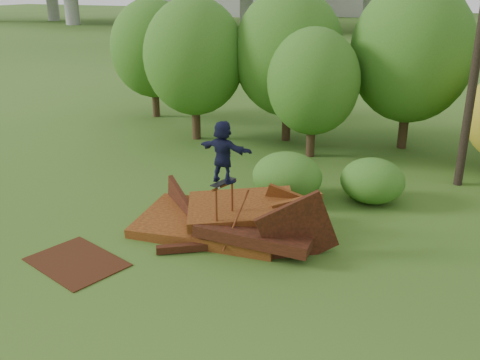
% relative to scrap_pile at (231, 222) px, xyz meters
% --- Properties ---
extents(ground, '(240.00, 240.00, 0.00)m').
position_rel_scrap_pile_xyz_m(ground, '(1.07, -1.97, -0.36)').
color(ground, '#2D5116').
rests_on(ground, ground).
extents(scrap_pile, '(5.67, 3.57, 2.15)m').
position_rel_scrap_pile_xyz_m(scrap_pile, '(0.00, 0.00, 0.00)').
color(scrap_pile, '#401B0B').
rests_on(scrap_pile, ground).
extents(grind_rail, '(0.31, 0.92, 1.64)m').
position_rel_scrap_pile_xyz_m(grind_rail, '(0.06, -0.52, 0.64)').
color(grind_rail, '#682D10').
rests_on(grind_rail, ground).
extents(skateboard, '(0.41, 0.82, 0.08)m').
position_rel_scrap_pile_xyz_m(skateboard, '(0.05, -0.54, 1.34)').
color(skateboard, black).
rests_on(skateboard, grind_rail).
extents(skater, '(1.52, 0.66, 1.58)m').
position_rel_scrap_pile_xyz_m(skater, '(0.05, -0.54, 2.15)').
color(skater, '#141734').
rests_on(skater, skateboard).
extents(flat_plate, '(2.70, 2.29, 0.03)m').
position_rel_scrap_pile_xyz_m(flat_plate, '(-2.83, -2.93, -0.35)').
color(flat_plate, '#381B0C').
rests_on(flat_plate, ground).
extents(tree_0, '(4.23, 4.23, 5.96)m').
position_rel_scrap_pile_xyz_m(tree_0, '(-5.19, 8.00, 3.16)').
color(tree_0, black).
rests_on(tree_0, ground).
extents(tree_1, '(4.53, 4.53, 6.31)m').
position_rel_scrap_pile_xyz_m(tree_1, '(-1.53, 9.34, 3.33)').
color(tree_1, black).
rests_on(tree_1, ground).
extents(tree_2, '(3.51, 3.51, 4.94)m').
position_rel_scrap_pile_xyz_m(tree_2, '(0.06, 7.56, 2.56)').
color(tree_2, black).
rests_on(tree_2, ground).
extents(tree_3, '(4.76, 4.76, 6.61)m').
position_rel_scrap_pile_xyz_m(tree_3, '(3.24, 10.11, 3.50)').
color(tree_3, black).
rests_on(tree_3, ground).
extents(tree_6, '(4.12, 4.12, 5.76)m').
position_rel_scrap_pile_xyz_m(tree_6, '(-8.96, 10.85, 3.02)').
color(tree_6, black).
rests_on(tree_6, ground).
extents(shrub_left, '(2.19, 2.02, 1.52)m').
position_rel_scrap_pile_xyz_m(shrub_left, '(0.61, 2.96, 0.40)').
color(shrub_left, '#275717').
rests_on(shrub_left, ground).
extents(shrub_right, '(1.97, 1.81, 1.40)m').
position_rel_scrap_pile_xyz_m(shrub_right, '(3.11, 3.79, 0.34)').
color(shrub_right, '#275717').
rests_on(shrub_right, ground).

